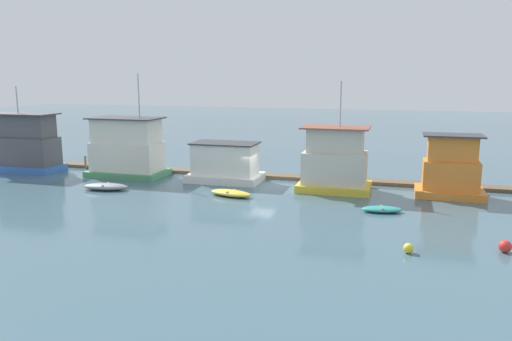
{
  "coord_description": "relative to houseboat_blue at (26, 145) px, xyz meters",
  "views": [
    {
      "loc": [
        11.39,
        -40.03,
        9.16
      ],
      "look_at": [
        0.0,
        -1.0,
        1.4
      ],
      "focal_mm": 35.0,
      "sensor_mm": 36.0,
      "label": 1
    }
  ],
  "objects": [
    {
      "name": "buoy_red",
      "position": [
        40.33,
        -11.92,
        -2.24
      ],
      "size": [
        0.66,
        0.66,
        0.66
      ],
      "primitive_type": "sphere",
      "color": "red",
      "rests_on": "ground_plane"
    },
    {
      "name": "dock_walkway",
      "position": [
        23.35,
        3.56,
        -2.42
      ],
      "size": [
        59.6,
        1.5,
        0.3
      ],
      "primitive_type": "cube",
      "color": "brown",
      "rests_on": "ground_plane"
    },
    {
      "name": "dinghy_teal",
      "position": [
        33.78,
        -5.62,
        -2.37
      ],
      "size": [
        2.89,
        1.65,
        0.4
      ],
      "color": "teal",
      "rests_on": "ground_plane"
    },
    {
      "name": "mooring_post_near_right",
      "position": [
        4.75,
        2.56,
        -1.91
      ],
      "size": [
        0.21,
        0.21,
        1.32
      ],
      "primitive_type": "cylinder",
      "color": "#846B4C",
      "rests_on": "ground_plane"
    },
    {
      "name": "houseboat_orange",
      "position": [
        38.56,
        0.49,
        -0.53
      ],
      "size": [
        5.06,
        3.42,
        4.79
      ],
      "color": "orange",
      "rests_on": "ground_plane"
    },
    {
      "name": "houseboat_blue",
      "position": [
        0.0,
        0.0,
        0.0
      ],
      "size": [
        6.68,
        3.29,
        8.17
      ],
      "color": "#3866B7",
      "rests_on": "ground_plane"
    },
    {
      "name": "houseboat_yellow",
      "position": [
        29.78,
        0.05,
        -0.28
      ],
      "size": [
        5.76,
        3.98,
        8.75
      ],
      "color": "gold",
      "rests_on": "ground_plane"
    },
    {
      "name": "houseboat_white",
      "position": [
        20.09,
        0.99,
        -0.99
      ],
      "size": [
        6.39,
        3.95,
        3.43
      ],
      "color": "white",
      "rests_on": "ground_plane"
    },
    {
      "name": "mooring_post_near_left",
      "position": [
        30.52,
        2.56,
        -1.62
      ],
      "size": [
        0.29,
        0.29,
        1.91
      ],
      "primitive_type": "cylinder",
      "color": "brown",
      "rests_on": "ground_plane"
    },
    {
      "name": "houseboat_green",
      "position": [
        10.61,
        0.7,
        -0.06
      ],
      "size": [
        6.99,
        4.02,
        9.33
      ],
      "color": "#4C9360",
      "rests_on": "ground_plane"
    },
    {
      "name": "dinghy_yellow",
      "position": [
        22.39,
        -4.18,
        -2.33
      ],
      "size": [
        3.73,
        2.12,
        0.48
      ],
      "color": "yellow",
      "rests_on": "ground_plane"
    },
    {
      "name": "buoy_yellow",
      "position": [
        35.45,
        -13.47,
        -2.3
      ],
      "size": [
        0.54,
        0.54,
        0.54
      ],
      "primitive_type": "sphere",
      "color": "yellow",
      "rests_on": "ground_plane"
    },
    {
      "name": "ground_plane",
      "position": [
        23.35,
        0.46,
        -2.57
      ],
      "size": [
        200.0,
        200.0,
        0.0
      ],
      "primitive_type": "plane",
      "color": "#426070"
    },
    {
      "name": "dinghy_grey",
      "position": [
        11.91,
        -5.01,
        -2.3
      ],
      "size": [
        3.88,
        2.06,
        0.55
      ],
      "color": "gray",
      "rests_on": "ground_plane"
    }
  ]
}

